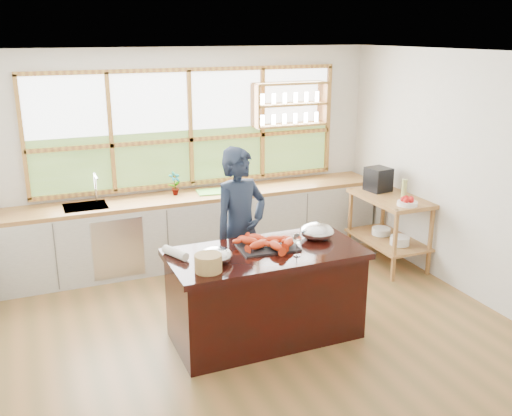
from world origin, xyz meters
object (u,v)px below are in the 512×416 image
cook (240,231)px  wicker_basket (208,263)px  espresso_machine (378,179)px  island (265,294)px

cook → wicker_basket: bearing=-143.0°
espresso_machine → wicker_basket: size_ratio=1.27×
cook → island: bearing=-107.7°
cook → wicker_basket: (-0.65, -0.91, 0.09)m
island → espresso_machine: bearing=32.4°
espresso_machine → island: bearing=-155.1°
island → cook: size_ratio=1.04×
cook → espresso_machine: bearing=0.7°
island → wicker_basket: size_ratio=7.72×
island → cook: bearing=89.9°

